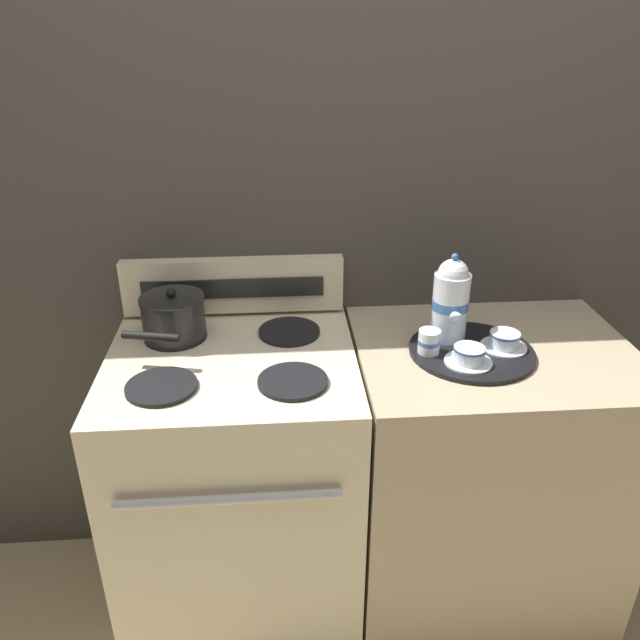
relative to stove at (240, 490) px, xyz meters
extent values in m
plane|color=tan|center=(0.40, 0.00, -0.47)|extent=(6.00, 6.00, 0.00)
cube|color=#423D38|center=(0.40, 0.33, 0.63)|extent=(6.00, 0.05, 2.20)
cube|color=beige|center=(0.00, 0.00, 0.00)|extent=(0.69, 0.62, 0.93)
cylinder|color=silver|center=(0.00, -0.33, 0.26)|extent=(0.55, 0.02, 0.02)
cylinder|color=black|center=(-0.17, 0.14, 0.47)|extent=(0.18, 0.18, 0.01)
cylinder|color=black|center=(0.17, 0.14, 0.47)|extent=(0.18, 0.18, 0.01)
cylinder|color=black|center=(-0.17, -0.14, 0.47)|extent=(0.18, 0.18, 0.01)
cylinder|color=black|center=(0.17, -0.14, 0.47)|extent=(0.18, 0.18, 0.01)
cube|color=beige|center=(0.00, 0.29, 0.56)|extent=(0.68, 0.05, 0.17)
cube|color=black|center=(0.00, 0.26, 0.56)|extent=(0.55, 0.01, 0.06)
cube|color=tan|center=(0.75, 0.00, 0.00)|extent=(0.78, 0.62, 0.93)
cylinder|color=black|center=(-0.17, 0.14, 0.53)|extent=(0.18, 0.18, 0.11)
cylinder|color=black|center=(-0.17, 0.14, 0.59)|extent=(0.18, 0.18, 0.01)
sphere|color=black|center=(-0.17, 0.14, 0.60)|extent=(0.03, 0.03, 0.03)
cylinder|color=black|center=(-0.20, -0.02, 0.55)|extent=(0.16, 0.05, 0.02)
cylinder|color=black|center=(0.67, -0.02, 0.47)|extent=(0.34, 0.34, 0.01)
cylinder|color=silver|center=(0.61, 0.05, 0.57)|extent=(0.10, 0.10, 0.19)
cylinder|color=#38609E|center=(0.61, 0.05, 0.58)|extent=(0.10, 0.10, 0.03)
sphere|color=silver|center=(0.61, 0.05, 0.67)|extent=(0.09, 0.09, 0.09)
sphere|color=#38609E|center=(0.61, 0.05, 0.72)|extent=(0.02, 0.02, 0.02)
cone|color=silver|center=(0.61, -0.02, 0.58)|extent=(0.03, 0.08, 0.06)
cylinder|color=silver|center=(0.63, -0.10, 0.48)|extent=(0.13, 0.13, 0.01)
cylinder|color=silver|center=(0.63, -0.10, 0.50)|extent=(0.08, 0.08, 0.04)
cylinder|color=#38609E|center=(0.63, -0.10, 0.52)|extent=(0.08, 0.08, 0.01)
cylinder|color=silver|center=(0.76, -0.02, 0.48)|extent=(0.13, 0.13, 0.01)
cylinder|color=silver|center=(0.76, -0.02, 0.50)|extent=(0.08, 0.08, 0.04)
cylinder|color=#38609E|center=(0.76, -0.02, 0.52)|extent=(0.08, 0.08, 0.01)
cylinder|color=silver|center=(0.54, -0.03, 0.51)|extent=(0.06, 0.06, 0.07)
cylinder|color=#38609E|center=(0.54, -0.03, 0.51)|extent=(0.06, 0.06, 0.01)
camera|label=1|loc=(0.13, -1.50, 1.31)|focal=35.00mm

